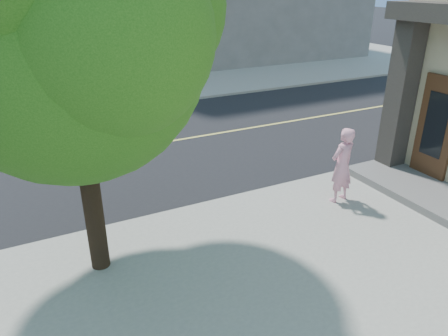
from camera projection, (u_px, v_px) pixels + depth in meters
ground at (0, 256)px, 8.16m from camera, size 140.00×140.00×0.00m
sidewalk_ne at (198, 52)px, 31.23m from camera, size 29.00×25.00×0.12m
man_on_phone at (342, 165)px, 9.62m from camera, size 0.71×0.53×1.78m
street_tree at (73, 14)px, 6.01m from camera, size 5.03×4.57×6.67m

